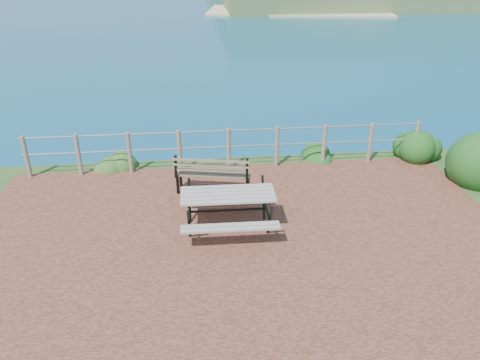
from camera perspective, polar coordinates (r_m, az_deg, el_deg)
The scene contains 8 objects.
ground at distance 8.36m, azimuth 0.58°, elevation -8.40°, with size 10.00×7.00×0.12m, color brown.
safety_railing at distance 11.02m, azimuth -1.39°, elevation 4.10°, with size 9.40×0.10×1.00m.
picnic_table at distance 8.69m, azimuth -1.46°, elevation -3.28°, with size 1.74×1.50×0.73m.
park_bench at distance 9.92m, azimuth -3.32°, elevation 1.55°, with size 1.66×0.72×0.91m.
shrub_right_front at distance 11.75m, azimuth 25.20°, elevation -0.17°, with size 1.36×1.36×1.93m, color #133E13.
shrub_right_edge at distance 12.62m, azimuth 20.49°, elevation 2.54°, with size 1.01×1.01×1.45m, color #133E13.
shrub_lip_west at distance 11.75m, azimuth -15.38°, elevation 1.53°, with size 0.87×0.87×0.65m, color #2C5520.
shrub_lip_east at distance 11.96m, azimuth 8.77°, elevation 2.69°, with size 0.81×0.81×0.57m, color #133E13.
Camera 1 is at (-0.80, -6.79, 4.81)m, focal length 35.00 mm.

